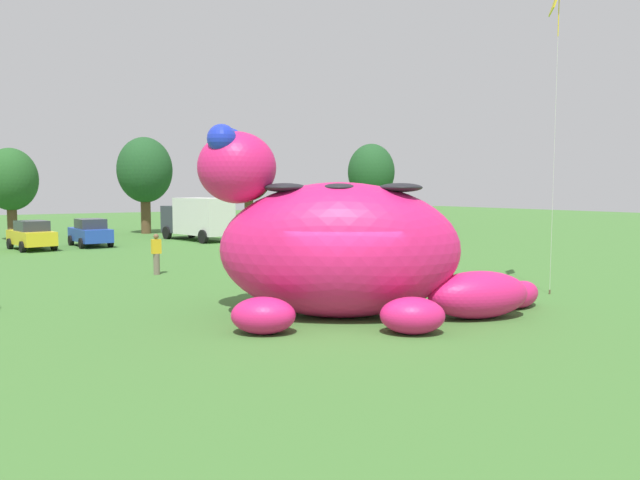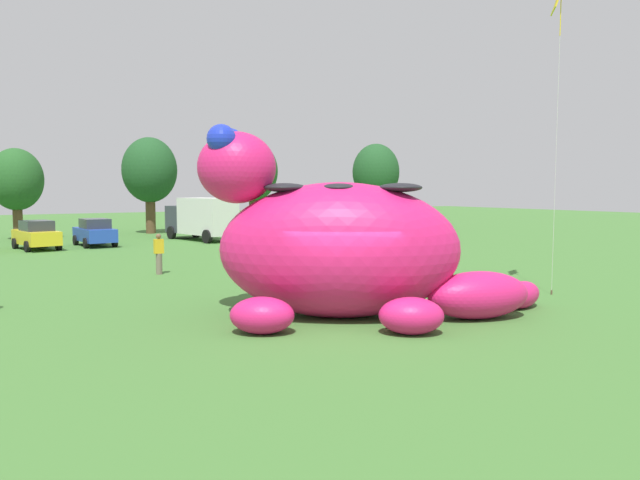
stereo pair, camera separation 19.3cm
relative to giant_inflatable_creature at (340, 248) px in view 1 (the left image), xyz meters
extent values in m
plane|color=#427533|center=(-0.73, -1.04, -1.94)|extent=(160.00, 160.00, 0.00)
ellipsoid|color=#E01E6B|center=(-0.02, -0.01, -0.06)|extent=(7.39, 6.58, 3.76)
ellipsoid|color=#E01E6B|center=(-2.34, 1.63, 2.22)|extent=(2.93, 2.88, 1.98)
sphere|color=#1E33CC|center=(-2.90, 1.35, 2.97)|extent=(0.79, 0.79, 0.79)
sphere|color=#1E33CC|center=(-2.27, 2.25, 2.97)|extent=(0.79, 0.79, 0.79)
ellipsoid|color=black|center=(-1.25, 0.86, 1.67)|extent=(1.85, 1.92, 0.25)
ellipsoid|color=black|center=(-0.02, -0.01, 1.67)|extent=(1.85, 1.92, 0.25)
ellipsoid|color=black|center=(1.35, -0.97, 1.67)|extent=(1.85, 1.92, 0.25)
ellipsoid|color=#E01E6B|center=(-2.73, -0.66, -1.48)|extent=(1.98, 1.87, 0.92)
ellipsoid|color=#E01E6B|center=(-0.32, 2.76, -1.48)|extent=(1.98, 1.87, 0.92)
ellipsoid|color=#E01E6B|center=(0.38, -2.63, -1.48)|extent=(1.98, 1.87, 0.92)
ellipsoid|color=#E01E6B|center=(2.59, 0.51, -1.48)|extent=(1.98, 1.87, 0.92)
ellipsoid|color=#E01E6B|center=(3.12, -2.22, -1.28)|extent=(3.30, 2.23, 1.32)
ellipsoid|color=#E01E6B|center=(5.36, -1.85, -1.54)|extent=(1.88, 1.26, 0.80)
cube|color=yellow|center=(-4.80, 25.10, -1.22)|extent=(2.33, 4.32, 0.80)
cube|color=#2D333D|center=(-4.77, 24.95, -0.52)|extent=(1.79, 2.18, 0.60)
cylinder|color=black|center=(-5.84, 26.22, -1.62)|extent=(0.34, 0.67, 0.64)
cylinder|color=black|center=(-4.16, 26.49, -1.62)|extent=(0.34, 0.67, 0.64)
cylinder|color=black|center=(-5.44, 23.71, -1.62)|extent=(0.34, 0.67, 0.64)
cylinder|color=black|center=(-3.76, 23.98, -1.62)|extent=(0.34, 0.67, 0.64)
cube|color=#2347B7|center=(-1.41, 25.56, -1.22)|extent=(1.94, 4.19, 0.80)
cube|color=#2D333D|center=(-1.40, 25.41, -0.52)|extent=(1.61, 2.05, 0.60)
cylinder|color=black|center=(-2.34, 26.78, -1.62)|extent=(0.28, 0.65, 0.64)
cylinder|color=black|center=(-0.64, 26.88, -1.62)|extent=(0.28, 0.65, 0.64)
cylinder|color=black|center=(-2.19, 24.24, -1.62)|extent=(0.28, 0.65, 0.64)
cylinder|color=black|center=(-0.49, 24.34, -1.62)|extent=(0.28, 0.65, 0.64)
cube|color=#333842|center=(5.36, 28.49, -0.54)|extent=(2.31, 2.15, 1.90)
cube|color=silver|center=(5.97, 25.35, -0.24)|extent=(2.94, 4.92, 2.50)
cylinder|color=black|center=(4.38, 28.30, -1.49)|extent=(0.45, 0.94, 0.90)
cylinder|color=black|center=(6.34, 28.68, -1.49)|extent=(0.45, 0.94, 0.90)
cylinder|color=black|center=(5.24, 23.57, -1.49)|extent=(0.45, 0.94, 0.90)
cylinder|color=black|center=(7.30, 23.97, -1.49)|extent=(0.45, 0.94, 0.90)
cylinder|color=brown|center=(-5.01, 33.17, -0.81)|extent=(0.64, 0.64, 2.25)
ellipsoid|color=#235623|center=(-5.01, 33.17, 2.29)|extent=(3.60, 3.60, 4.32)
cylinder|color=brown|center=(4.69, 34.46, -0.59)|extent=(0.77, 0.77, 2.70)
ellipsoid|color=#1E4C23|center=(4.69, 34.46, 3.13)|extent=(4.32, 4.32, 5.18)
cylinder|color=brown|center=(13.98, 34.85, -0.58)|extent=(0.78, 0.78, 2.73)
ellipsoid|color=#235623|center=(13.98, 34.85, 3.19)|extent=(4.36, 4.36, 5.23)
cylinder|color=brown|center=(25.05, 31.60, -0.57)|extent=(0.78, 0.78, 2.73)
ellipsoid|color=#1E4C23|center=(25.05, 31.60, 3.20)|extent=(4.37, 4.37, 5.24)
cylinder|color=#2D334C|center=(9.43, 7.63, -1.50)|extent=(0.26, 0.26, 0.88)
cube|color=white|center=(9.43, 7.63, -0.76)|extent=(0.38, 0.22, 0.60)
sphere|color=brown|center=(9.43, 7.63, -0.34)|extent=(0.22, 0.22, 0.22)
cylinder|color=#726656|center=(-1.76, 11.00, -1.50)|extent=(0.26, 0.26, 0.88)
cube|color=gold|center=(-1.76, 11.00, -0.76)|extent=(0.38, 0.22, 0.60)
sphere|color=brown|center=(-1.76, 11.00, -0.34)|extent=(0.22, 0.22, 0.22)
cylinder|color=#726656|center=(10.85, 22.71, -1.50)|extent=(0.26, 0.26, 0.88)
cube|color=#2D4CA5|center=(10.85, 22.71, -0.76)|extent=(0.38, 0.22, 0.60)
sphere|color=beige|center=(10.85, 22.71, -0.34)|extent=(0.22, 0.22, 0.22)
cylinder|color=brown|center=(8.09, -0.82, -1.86)|extent=(0.06, 0.06, 0.15)
cylinder|color=silver|center=(8.09, -0.82, 3.17)|extent=(0.01, 0.01, 9.92)
cylinder|color=yellow|center=(8.09, -0.82, 7.23)|extent=(0.03, 0.03, 1.20)
camera|label=1|loc=(-9.41, -13.82, 1.64)|focal=33.96mm
camera|label=2|loc=(-9.25, -13.92, 1.64)|focal=33.96mm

